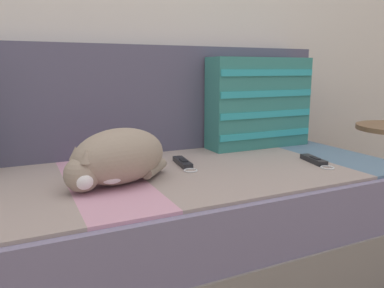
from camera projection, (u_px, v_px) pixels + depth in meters
name	position (u px, v px, depth m)	size (l,w,h in m)	color
couch	(139.00, 228.00, 1.31)	(1.99, 0.83, 0.40)	gray
sofa_backrest	(110.00, 100.00, 1.53)	(1.95, 0.14, 0.44)	#514C60
throw_pillow_striped	(259.00, 103.00, 1.67)	(0.48, 0.14, 0.40)	#337A70
sleeping_cat	(116.00, 159.00, 1.13)	(0.35, 0.28, 0.17)	gray
game_remote_near	(315.00, 160.00, 1.41)	(0.08, 0.19, 0.02)	black
game_remote_far	(183.00, 163.00, 1.37)	(0.07, 0.19, 0.02)	black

